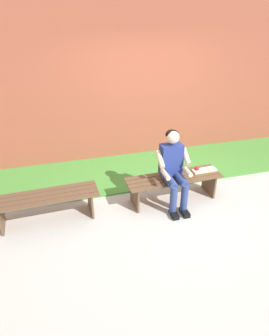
{
  "coord_description": "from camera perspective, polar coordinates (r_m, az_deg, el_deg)",
  "views": [
    {
      "loc": [
        1.74,
        3.87,
        2.9
      ],
      "look_at": [
        0.7,
        0.15,
        0.78
      ],
      "focal_mm": 32.28,
      "sensor_mm": 36.0,
      "label": 1
    }
  ],
  "objects": [
    {
      "name": "grass_strip",
      "position": [
        5.98,
        -6.56,
        -0.25
      ],
      "size": [
        9.0,
        1.89,
        0.03
      ],
      "primitive_type": "cube",
      "color": "#478C38",
      "rests_on": "ground"
    },
    {
      "name": "brick_wall",
      "position": [
        6.09,
        -3.5,
        15.45
      ],
      "size": [
        9.5,
        0.24,
        3.0
      ],
      "primitive_type": "cube",
      "color": "#9E4C38",
      "rests_on": "ground"
    },
    {
      "name": "ground_plane",
      "position": [
        4.16,
        -0.91,
        -15.8
      ],
      "size": [
        10.0,
        7.0,
        0.04
      ],
      "primitive_type": "cube",
      "color": "#B2B2AD"
    },
    {
      "name": "apple",
      "position": [
        5.13,
        11.69,
        -0.15
      ],
      "size": [
        0.08,
        0.08,
        0.08
      ],
      "primitive_type": "sphere",
      "color": "red",
      "rests_on": "bench_near"
    },
    {
      "name": "person_seated",
      "position": [
        4.69,
        7.39,
        0.17
      ],
      "size": [
        0.5,
        0.69,
        1.23
      ],
      "color": "navy",
      "rests_on": "ground"
    },
    {
      "name": "book_open",
      "position": [
        5.18,
        13.05,
        -0.42
      ],
      "size": [
        0.42,
        0.17,
        0.02
      ],
      "rotation": [
        0.0,
        0.0,
        0.04
      ],
      "color": "white",
      "rests_on": "bench_near"
    },
    {
      "name": "bench_far",
      "position": [
        4.66,
        -16.3,
        -6.13
      ],
      "size": [
        1.55,
        0.5,
        0.43
      ],
      "rotation": [
        0.0,
        0.0,
        0.04
      ],
      "color": "brown",
      "rests_on": "ground"
    },
    {
      "name": "bench_near",
      "position": [
        4.96,
        7.4,
        -2.74
      ],
      "size": [
        1.59,
        0.5,
        0.43
      ],
      "rotation": [
        0.0,
        0.0,
        0.04
      ],
      "color": "brown",
      "rests_on": "ground"
    }
  ]
}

